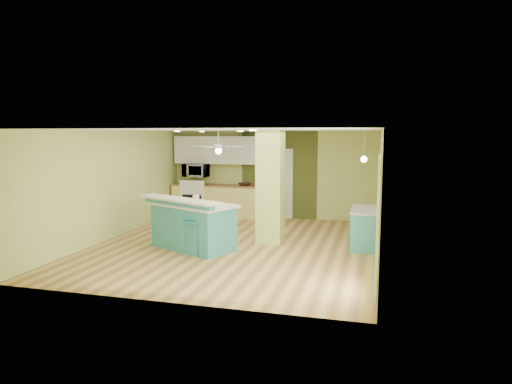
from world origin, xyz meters
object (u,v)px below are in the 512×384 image
canister (196,200)px  bar_stool (194,219)px  fruit_bowl (245,184)px  peninsula (193,225)px  side_counter (364,228)px

canister → bar_stool: bearing=-72.5°
bar_stool → fruit_bowl: (-0.15, 4.08, 0.25)m
peninsula → bar_stool: bearing=-38.1°
peninsula → fruit_bowl: peninsula is taller
fruit_bowl → peninsula: bearing=-90.9°
fruit_bowl → canister: canister is taller
canister → peninsula: bearing=159.8°
peninsula → canister: size_ratio=12.37×
fruit_bowl → canister: (0.03, -3.70, 0.08)m
peninsula → bar_stool: size_ratio=2.06×
peninsula → canister: 0.55m
bar_stool → canister: size_ratio=6.01×
side_counter → canister: bearing=-161.7°
peninsula → side_counter: (3.49, 1.09, -0.10)m
peninsula → bar_stool: 0.51m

